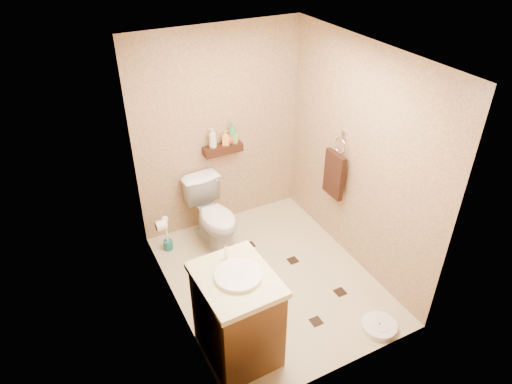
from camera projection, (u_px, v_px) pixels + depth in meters
ground at (270, 278)px, 4.91m from camera, size 2.50×2.50×0.00m
wall_back at (219, 132)px, 5.19m from camera, size 2.00×0.04×2.40m
wall_front at (355, 265)px, 3.32m from camera, size 2.00×0.04×2.40m
wall_left at (169, 212)px, 3.87m from camera, size 0.04×2.50×2.40m
wall_right at (358, 160)px, 4.64m from camera, size 0.04×2.50×2.40m
ceiling at (275, 55)px, 3.60m from camera, size 2.00×2.50×0.02m
wall_shelf at (223, 149)px, 5.23m from camera, size 0.46×0.14×0.10m
floor_accents at (275, 279)px, 4.89m from camera, size 1.14×1.43×0.01m
toilet at (214, 215)px, 5.21m from camera, size 0.50×0.80×0.78m
vanity at (237, 315)px, 3.88m from camera, size 0.63×0.76×1.04m
bathroom_scale at (379, 326)px, 4.32m from camera, size 0.42×0.42×0.07m
toilet_brush at (167, 238)px, 5.23m from camera, size 0.11×0.11×0.47m
towel_ring at (335, 173)px, 4.93m from camera, size 0.12×0.30×0.76m
toilet_paper at (161, 225)px, 4.71m from camera, size 0.12×0.11×0.12m
bottle_a at (213, 138)px, 5.09m from camera, size 0.11×0.11×0.24m
bottle_b at (226, 138)px, 5.17m from camera, size 0.10×0.10×0.17m
bottle_c at (230, 138)px, 5.20m from camera, size 0.12×0.12×0.14m
bottle_d at (232, 133)px, 5.18m from camera, size 0.12×0.12×0.25m
bottle_e at (234, 136)px, 5.21m from camera, size 0.10×0.10×0.16m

